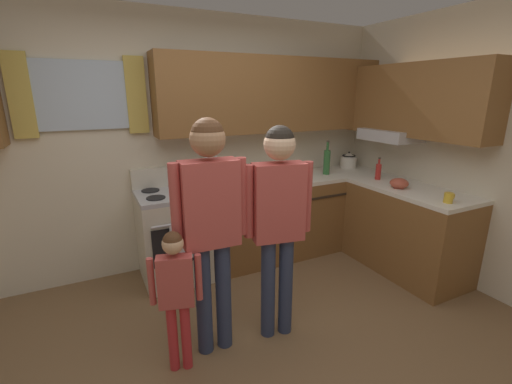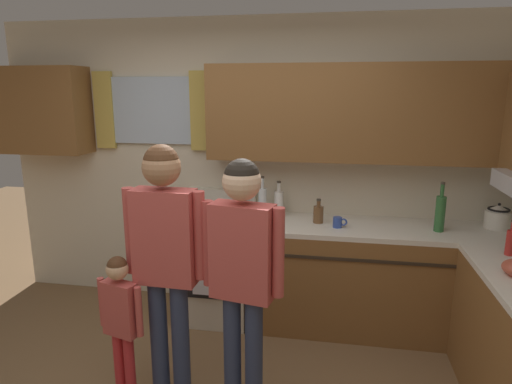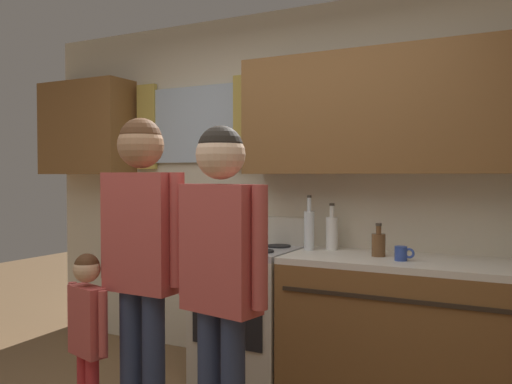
{
  "view_description": "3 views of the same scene",
  "coord_description": "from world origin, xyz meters",
  "px_view_note": "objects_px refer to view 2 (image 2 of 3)",
  "views": [
    {
      "loc": [
        -0.91,
        -1.69,
        1.83
      ],
      "look_at": [
        0.26,
        0.67,
        1.07
      ],
      "focal_mm": 24.29,
      "sensor_mm": 36.0,
      "label": 1
    },
    {
      "loc": [
        0.76,
        -2.02,
        1.99
      ],
      "look_at": [
        0.24,
        0.92,
        1.29
      ],
      "focal_mm": 31.03,
      "sensor_mm": 36.0,
      "label": 2
    },
    {
      "loc": [
        1.47,
        -1.67,
        1.4
      ],
      "look_at": [
        0.13,
        0.92,
        1.31
      ],
      "focal_mm": 37.11,
      "sensor_mm": 36.0,
      "label": 3
    }
  ],
  "objects_px": {
    "bottle_squat_brown": "(318,214)",
    "adult_in_plaid": "(242,262)",
    "bottle_tall_clear": "(262,202)",
    "bottle_wine_green": "(440,213)",
    "bottle_milk_white": "(279,203)",
    "small_child": "(121,314)",
    "stove_oven": "(216,265)",
    "bottle_sauce_red": "(511,242)",
    "mug_cobalt_blue": "(338,222)",
    "stovetop_kettle": "(498,216)",
    "adult_holding_child": "(165,247)"
  },
  "relations": [
    {
      "from": "bottle_tall_clear",
      "to": "adult_holding_child",
      "type": "height_order",
      "value": "adult_holding_child"
    },
    {
      "from": "adult_holding_child",
      "to": "stovetop_kettle",
      "type": "bearing_deg",
      "value": 29.4
    },
    {
      "from": "stovetop_kettle",
      "to": "adult_holding_child",
      "type": "xyz_separation_m",
      "value": [
        -2.3,
        -1.3,
        0.06
      ]
    },
    {
      "from": "bottle_sauce_red",
      "to": "bottle_wine_green",
      "type": "relative_size",
      "value": 0.62
    },
    {
      "from": "stove_oven",
      "to": "adult_in_plaid",
      "type": "xyz_separation_m",
      "value": [
        0.5,
        -1.22,
        0.55
      ]
    },
    {
      "from": "bottle_squat_brown",
      "to": "small_child",
      "type": "height_order",
      "value": "bottle_squat_brown"
    },
    {
      "from": "stove_oven",
      "to": "mug_cobalt_blue",
      "type": "relative_size",
      "value": 9.58
    },
    {
      "from": "bottle_sauce_red",
      "to": "stovetop_kettle",
      "type": "relative_size",
      "value": 0.9
    },
    {
      "from": "bottle_squat_brown",
      "to": "bottle_milk_white",
      "type": "bearing_deg",
      "value": 157.56
    },
    {
      "from": "stove_oven",
      "to": "small_child",
      "type": "height_order",
      "value": "stove_oven"
    },
    {
      "from": "bottle_milk_white",
      "to": "bottle_tall_clear",
      "type": "relative_size",
      "value": 0.85
    },
    {
      "from": "stove_oven",
      "to": "adult_in_plaid",
      "type": "height_order",
      "value": "adult_in_plaid"
    },
    {
      "from": "bottle_sauce_red",
      "to": "adult_in_plaid",
      "type": "xyz_separation_m",
      "value": [
        -1.68,
        -0.72,
        0.03
      ]
    },
    {
      "from": "bottle_squat_brown",
      "to": "stovetop_kettle",
      "type": "distance_m",
      "value": 1.43
    },
    {
      "from": "stove_oven",
      "to": "bottle_milk_white",
      "type": "height_order",
      "value": "bottle_milk_white"
    },
    {
      "from": "bottle_milk_white",
      "to": "bottle_tall_clear",
      "type": "height_order",
      "value": "bottle_tall_clear"
    },
    {
      "from": "bottle_wine_green",
      "to": "mug_cobalt_blue",
      "type": "relative_size",
      "value": 3.43
    },
    {
      "from": "mug_cobalt_blue",
      "to": "small_child",
      "type": "distance_m",
      "value": 1.79
    },
    {
      "from": "bottle_squat_brown",
      "to": "adult_in_plaid",
      "type": "relative_size",
      "value": 0.13
    },
    {
      "from": "bottle_tall_clear",
      "to": "mug_cobalt_blue",
      "type": "relative_size",
      "value": 3.2
    },
    {
      "from": "bottle_tall_clear",
      "to": "adult_holding_child",
      "type": "xyz_separation_m",
      "value": [
        -0.39,
        -1.25,
        0.02
      ]
    },
    {
      "from": "bottle_wine_green",
      "to": "adult_in_plaid",
      "type": "xyz_separation_m",
      "value": [
        -1.33,
        -1.18,
        -0.03
      ]
    },
    {
      "from": "stove_oven",
      "to": "small_child",
      "type": "relative_size",
      "value": 1.09
    },
    {
      "from": "stove_oven",
      "to": "stovetop_kettle",
      "type": "bearing_deg",
      "value": 3.21
    },
    {
      "from": "bottle_tall_clear",
      "to": "bottle_squat_brown",
      "type": "height_order",
      "value": "bottle_tall_clear"
    },
    {
      "from": "bottle_milk_white",
      "to": "small_child",
      "type": "bearing_deg",
      "value": -119.54
    },
    {
      "from": "bottle_tall_clear",
      "to": "bottle_wine_green",
      "type": "distance_m",
      "value": 1.43
    },
    {
      "from": "bottle_milk_white",
      "to": "adult_holding_child",
      "type": "xyz_separation_m",
      "value": [
        -0.52,
        -1.33,
        0.04
      ]
    },
    {
      "from": "bottle_squat_brown",
      "to": "adult_holding_child",
      "type": "relative_size",
      "value": 0.12
    },
    {
      "from": "stove_oven",
      "to": "bottle_milk_white",
      "type": "distance_m",
      "value": 0.79
    },
    {
      "from": "mug_cobalt_blue",
      "to": "adult_holding_child",
      "type": "relative_size",
      "value": 0.07
    },
    {
      "from": "stove_oven",
      "to": "mug_cobalt_blue",
      "type": "bearing_deg",
      "value": -4.59
    },
    {
      "from": "bottle_sauce_red",
      "to": "small_child",
      "type": "relative_size",
      "value": 0.24
    },
    {
      "from": "stove_oven",
      "to": "bottle_squat_brown",
      "type": "height_order",
      "value": "bottle_squat_brown"
    },
    {
      "from": "bottle_sauce_red",
      "to": "stovetop_kettle",
      "type": "distance_m",
      "value": 0.64
    },
    {
      "from": "bottle_milk_white",
      "to": "mug_cobalt_blue",
      "type": "distance_m",
      "value": 0.58
    },
    {
      "from": "stovetop_kettle",
      "to": "adult_holding_child",
      "type": "bearing_deg",
      "value": -150.6
    },
    {
      "from": "mug_cobalt_blue",
      "to": "stovetop_kettle",
      "type": "height_order",
      "value": "stovetop_kettle"
    },
    {
      "from": "bottle_sauce_red",
      "to": "small_child",
      "type": "height_order",
      "value": "bottle_sauce_red"
    },
    {
      "from": "adult_in_plaid",
      "to": "bottle_tall_clear",
      "type": "bearing_deg",
      "value": 94.21
    },
    {
      "from": "adult_holding_child",
      "to": "bottle_squat_brown",
      "type": "bearing_deg",
      "value": 53.58
    },
    {
      "from": "bottle_sauce_red",
      "to": "bottle_squat_brown",
      "type": "distance_m",
      "value": 1.4
    },
    {
      "from": "bottle_tall_clear",
      "to": "bottle_sauce_red",
      "type": "bearing_deg",
      "value": -18.21
    },
    {
      "from": "stove_oven",
      "to": "bottle_wine_green",
      "type": "bearing_deg",
      "value": -1.37
    },
    {
      "from": "bottle_sauce_red",
      "to": "bottle_squat_brown",
      "type": "bearing_deg",
      "value": 158.09
    },
    {
      "from": "bottle_sauce_red",
      "to": "adult_holding_child",
      "type": "xyz_separation_m",
      "value": [
        -2.17,
        -0.66,
        0.07
      ]
    },
    {
      "from": "bottle_milk_white",
      "to": "mug_cobalt_blue",
      "type": "bearing_deg",
      "value": -25.88
    },
    {
      "from": "bottle_squat_brown",
      "to": "stovetop_kettle",
      "type": "height_order",
      "value": "stovetop_kettle"
    },
    {
      "from": "mug_cobalt_blue",
      "to": "adult_in_plaid",
      "type": "bearing_deg",
      "value": -115.85
    },
    {
      "from": "stove_oven",
      "to": "adult_holding_child",
      "type": "xyz_separation_m",
      "value": [
        0.01,
        -1.17,
        0.59
      ]
    }
  ]
}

